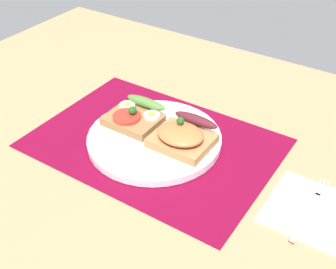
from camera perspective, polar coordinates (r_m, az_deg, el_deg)
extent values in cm
cube|color=tan|center=(83.69, -1.72, -1.99)|extent=(120.00, 90.00, 3.20)
cube|color=maroon|center=(82.62, -1.74, -1.04)|extent=(43.72, 30.89, 0.30)
cylinder|color=white|center=(82.10, -1.75, -0.56)|extent=(24.66, 24.66, 1.41)
cube|color=olive|center=(84.58, -4.50, 1.83)|extent=(9.95, 7.71, 1.63)
cylinder|color=red|center=(83.62, -5.33, 2.25)|extent=(5.30, 5.30, 0.60)
ellipsoid|color=#4F7D35|center=(86.47, -2.86, 4.10)|extent=(8.76, 2.20, 1.80)
sphere|color=#1E5919|center=(83.36, -4.57, 3.09)|extent=(1.60, 1.60, 1.60)
cylinder|color=white|center=(87.01, -5.23, 3.70)|extent=(3.12, 3.12, 0.50)
cylinder|color=yellow|center=(86.83, -5.24, 3.89)|extent=(1.40, 1.40, 0.16)
cylinder|color=white|center=(83.79, -2.09, 2.44)|extent=(3.12, 3.12, 0.50)
cylinder|color=yellow|center=(83.61, -2.10, 2.63)|extent=(1.40, 1.40, 0.16)
cube|color=#A67B49|center=(79.17, 1.81, -0.77)|extent=(10.41, 8.69, 1.64)
ellipsoid|color=orange|center=(77.73, 1.64, 0.14)|extent=(8.54, 6.96, 2.08)
ellipsoid|color=#531B24|center=(81.51, 3.59, 1.87)|extent=(8.85, 2.20, 1.80)
sphere|color=#1E5919|center=(77.82, 1.59, 1.76)|extent=(1.40, 1.40, 1.40)
cube|color=white|center=(72.97, 17.54, -9.03)|extent=(12.32, 13.31, 0.60)
cube|color=#B7B7BC|center=(70.98, 17.20, -9.98)|extent=(0.80, 11.49, 0.32)
cube|color=#B7B7BC|center=(75.31, 18.68, -7.14)|extent=(1.50, 1.20, 0.32)
cube|color=#B7B7BC|center=(76.89, 18.68, -6.10)|extent=(0.32, 2.80, 0.32)
cube|color=#B7B7BC|center=(76.82, 19.13, -6.26)|extent=(0.32, 2.80, 0.32)
cube|color=#B7B7BC|center=(76.75, 19.59, -6.42)|extent=(0.32, 2.80, 0.32)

